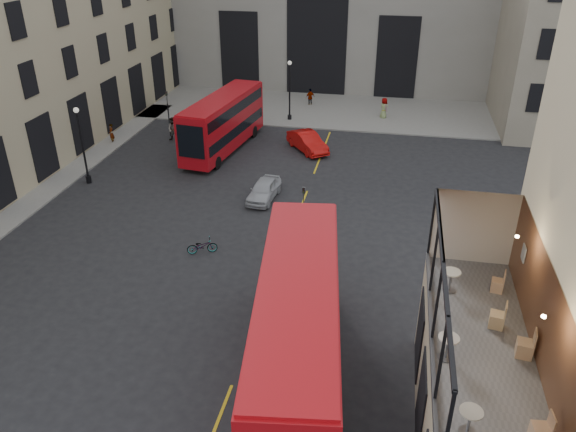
% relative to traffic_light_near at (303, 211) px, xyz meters
% --- Properties ---
extents(ground, '(140.00, 140.00, 0.00)m').
position_rel_traffic_light_near_xyz_m(ground, '(1.00, -12.00, -2.42)').
color(ground, black).
rests_on(ground, ground).
extents(host_frontage, '(3.00, 11.00, 4.50)m').
position_rel_traffic_light_near_xyz_m(host_frontage, '(7.50, -12.00, -0.17)').
color(host_frontage, tan).
rests_on(host_frontage, ground).
extents(cafe_floor, '(3.00, 10.00, 0.10)m').
position_rel_traffic_light_near_xyz_m(cafe_floor, '(7.50, -12.00, 2.12)').
color(cafe_floor, slate).
rests_on(cafe_floor, host_frontage).
extents(pavement_far, '(40.00, 12.00, 0.12)m').
position_rel_traffic_light_near_xyz_m(pavement_far, '(-5.00, 26.00, -2.36)').
color(pavement_far, slate).
rests_on(pavement_far, ground).
extents(traffic_light_near, '(0.16, 0.20, 3.80)m').
position_rel_traffic_light_near_xyz_m(traffic_light_near, '(0.00, 0.00, 0.00)').
color(traffic_light_near, black).
rests_on(traffic_light_near, ground).
extents(traffic_light_far, '(0.16, 0.20, 3.80)m').
position_rel_traffic_light_near_xyz_m(traffic_light_far, '(-14.00, 16.00, 0.00)').
color(traffic_light_far, black).
rests_on(traffic_light_far, ground).
extents(street_lamp_a, '(0.36, 0.36, 5.33)m').
position_rel_traffic_light_near_xyz_m(street_lamp_a, '(-16.00, 6.00, -0.03)').
color(street_lamp_a, black).
rests_on(street_lamp_a, ground).
extents(street_lamp_b, '(0.36, 0.36, 5.33)m').
position_rel_traffic_light_near_xyz_m(street_lamp_b, '(-5.00, 22.00, -0.03)').
color(street_lamp_b, black).
rests_on(street_lamp_b, ground).
extents(bus_near, '(4.41, 12.66, 4.95)m').
position_rel_traffic_light_near_xyz_m(bus_near, '(1.50, -10.05, 0.35)').
color(bus_near, '#A30B11').
rests_on(bus_near, ground).
extents(bus_far, '(3.82, 10.89, 4.25)m').
position_rel_traffic_light_near_xyz_m(bus_far, '(-8.63, 13.85, -0.04)').
color(bus_far, '#A30B12').
rests_on(bus_far, ground).
extents(car_a, '(1.83, 3.90, 1.29)m').
position_rel_traffic_light_near_xyz_m(car_a, '(-3.57, 5.86, -1.78)').
color(car_a, '#A9ABB2').
rests_on(car_a, ground).
extents(car_b, '(3.92, 4.45, 1.46)m').
position_rel_traffic_light_near_xyz_m(car_b, '(-2.21, 14.91, -1.70)').
color(car_b, '#B50D0B').
rests_on(car_b, ground).
extents(car_c, '(3.92, 5.44, 1.46)m').
position_rel_traffic_light_near_xyz_m(car_c, '(-9.57, 14.21, -1.69)').
color(car_c, black).
rests_on(car_c, ground).
extents(bicycle, '(1.73, 1.17, 0.86)m').
position_rel_traffic_light_near_xyz_m(bicycle, '(-5.31, -1.31, -1.99)').
color(bicycle, gray).
rests_on(bicycle, ground).
extents(cyclist, '(0.57, 0.71, 1.69)m').
position_rel_traffic_light_near_xyz_m(cyclist, '(-1.16, 0.58, -1.58)').
color(cyclist, '#FFF21A').
rests_on(cyclist, ground).
extents(pedestrian_a, '(1.00, 0.81, 1.95)m').
position_rel_traffic_light_near_xyz_m(pedestrian_a, '(-13.28, 15.02, -1.45)').
color(pedestrian_a, gray).
rests_on(pedestrian_a, ground).
extents(pedestrian_b, '(1.32, 1.35, 1.85)m').
position_rel_traffic_light_near_xyz_m(pedestrian_b, '(-10.49, 26.43, -1.50)').
color(pedestrian_b, gray).
rests_on(pedestrian_b, ground).
extents(pedestrian_c, '(1.03, 0.89, 1.66)m').
position_rel_traffic_light_near_xyz_m(pedestrian_c, '(-3.90, 26.86, -1.60)').
color(pedestrian_c, gray).
rests_on(pedestrian_c, ground).
extents(pedestrian_d, '(1.02, 1.12, 1.92)m').
position_rel_traffic_light_near_xyz_m(pedestrian_d, '(3.28, 24.17, -1.47)').
color(pedestrian_d, gray).
rests_on(pedestrian_d, ground).
extents(pedestrian_e, '(0.55, 0.68, 1.60)m').
position_rel_traffic_light_near_xyz_m(pedestrian_e, '(-18.00, 13.52, -1.62)').
color(pedestrian_e, gray).
rests_on(pedestrian_e, ground).
extents(cafe_table_near, '(0.59, 0.59, 0.74)m').
position_rel_traffic_light_near_xyz_m(cafe_table_near, '(6.79, -15.34, 2.67)').
color(cafe_table_near, beige).
rests_on(cafe_table_near, cafe_floor).
extents(cafe_table_mid, '(0.62, 0.62, 0.77)m').
position_rel_traffic_light_near_xyz_m(cafe_table_mid, '(6.40, -12.64, 2.69)').
color(cafe_table_mid, silver).
rests_on(cafe_table_mid, cafe_floor).
extents(cafe_table_far, '(0.63, 0.63, 0.79)m').
position_rel_traffic_light_near_xyz_m(cafe_table_far, '(6.69, -9.11, 2.70)').
color(cafe_table_far, silver).
rests_on(cafe_table_far, cafe_floor).
extents(cafe_chair_b, '(0.53, 0.53, 0.95)m').
position_rel_traffic_light_near_xyz_m(cafe_chair_b, '(8.67, -12.10, 2.46)').
color(cafe_chair_b, tan).
rests_on(cafe_chair_b, cafe_floor).
extents(cafe_chair_c, '(0.53, 0.53, 0.91)m').
position_rel_traffic_light_near_xyz_m(cafe_chair_c, '(8.04, -10.84, 2.45)').
color(cafe_chair_c, tan).
rests_on(cafe_chair_c, cafe_floor).
extents(cafe_chair_d, '(0.47, 0.47, 0.82)m').
position_rel_traffic_light_near_xyz_m(cafe_chair_d, '(8.31, -8.82, 2.42)').
color(cafe_chair_d, tan).
rests_on(cafe_chair_d, cafe_floor).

